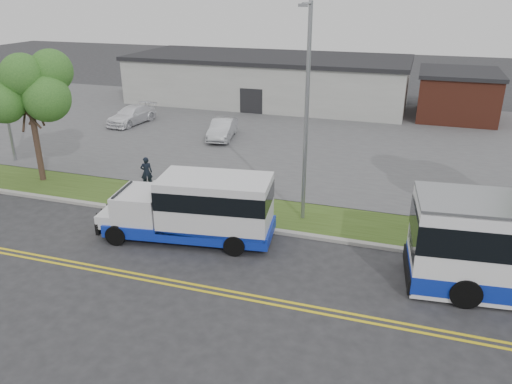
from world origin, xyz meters
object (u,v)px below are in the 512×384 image
(streetlight_far, at_px, (1,90))
(streetlight_near, at_px, (306,110))
(shuttle_bus, at_px, (199,206))
(tree_west, at_px, (28,90))
(parked_car_a, at_px, (222,129))
(pedestrian, at_px, (147,172))
(parked_car_b, at_px, (131,115))

(streetlight_far, bearing_deg, streetlight_near, -8.05)
(streetlight_far, xyz_separation_m, shuttle_bus, (15.24, -5.88, -2.95))
(streetlight_near, bearing_deg, tree_west, 178.20)
(streetlight_near, xyz_separation_m, streetlight_far, (-19.00, 2.69, -0.76))
(streetlight_far, xyz_separation_m, parked_car_a, (10.52, 8.61, -3.68))
(tree_west, bearing_deg, shuttle_bus, -18.08)
(streetlight_near, bearing_deg, parked_car_a, 126.87)
(streetlight_far, relative_size, shuttle_bus, 1.04)
(tree_west, height_order, parked_car_a, tree_west)
(pedestrian, distance_m, parked_car_a, 10.04)
(shuttle_bus, bearing_deg, tree_west, 154.09)
(streetlight_near, distance_m, streetlight_far, 19.20)
(tree_west, relative_size, parked_car_a, 1.65)
(shuttle_bus, distance_m, parked_car_a, 15.26)
(parked_car_a, distance_m, parked_car_b, 8.55)
(shuttle_bus, height_order, parked_car_b, shuttle_bus)
(tree_west, xyz_separation_m, parked_car_b, (-1.86, 12.54, -4.34))
(shuttle_bus, bearing_deg, pedestrian, 130.79)
(streetlight_near, xyz_separation_m, parked_car_b, (-16.86, 13.01, -4.45))
(streetlight_far, bearing_deg, tree_west, -28.98)
(pedestrian, bearing_deg, streetlight_far, -40.94)
(tree_west, bearing_deg, parked_car_b, 98.43)
(streetlight_near, distance_m, parked_car_b, 21.76)
(streetlight_near, height_order, pedestrian, streetlight_near)
(tree_west, xyz_separation_m, streetlight_far, (-4.00, 2.22, -0.65))
(parked_car_a, relative_size, parked_car_b, 0.90)
(parked_car_a, xyz_separation_m, parked_car_b, (-8.38, 1.71, -0.01))
(tree_west, bearing_deg, streetlight_far, 151.02)
(parked_car_a, bearing_deg, tree_west, -130.70)
(parked_car_b, bearing_deg, pedestrian, -48.28)
(streetlight_near, relative_size, parked_car_a, 2.26)
(streetlight_near, height_order, parked_car_b, streetlight_near)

